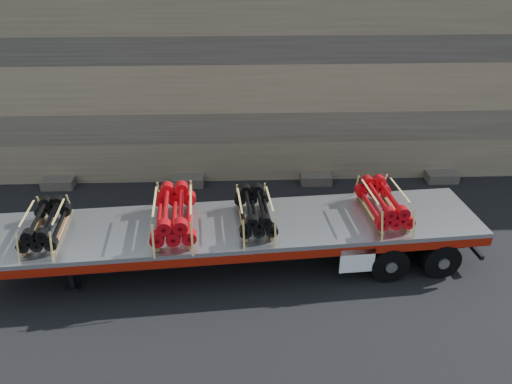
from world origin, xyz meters
TOP-DOWN VIEW (x-y plane):
  - ground at (0.00, 0.00)m, footprint 120.00×120.00m
  - rock_wall at (0.00, 6.50)m, footprint 44.00×3.00m
  - trailer at (-1.17, -0.50)m, footprint 14.44×3.87m
  - bundle_front at (-6.33, -0.91)m, footprint 1.16×2.08m
  - bundle_midfront at (-2.85, -0.63)m, footprint 1.39×2.50m
  - bundle_midrear at (-0.58, -0.45)m, footprint 1.19×2.14m
  - bundle_rear at (3.19, -0.15)m, footprint 1.26×2.26m

SIDE VIEW (x-z plane):
  - ground at x=0.00m, z-range 0.00..0.00m
  - trailer at x=-1.17m, z-range 0.00..1.43m
  - bundle_front at x=-6.33m, z-range 1.43..2.14m
  - bundle_midrear at x=-0.58m, z-range 1.43..2.16m
  - bundle_rear at x=3.19m, z-range 1.43..2.20m
  - bundle_midfront at x=-2.85m, z-range 1.43..2.28m
  - rock_wall at x=0.00m, z-range 0.00..7.00m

